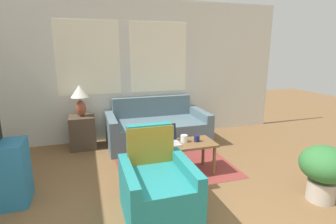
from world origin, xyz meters
name	(u,v)px	position (x,y,z in m)	size (l,w,h in m)	color
wall_back	(129,71)	(0.00, 3.60, 1.31)	(6.18, 0.06, 2.60)	silver
rug	(168,156)	(0.39, 2.43, 0.00)	(1.68, 2.05, 0.01)	brown
couch	(157,129)	(0.39, 3.12, 0.26)	(1.80, 0.93, 0.82)	slate
armchair	(157,189)	(-0.17, 1.03, 0.28)	(0.70, 0.82, 0.91)	teal
side_table	(83,132)	(-0.91, 3.28, 0.29)	(0.43, 0.43, 0.58)	#4C3D2D
table_lamp	(80,96)	(-0.91, 3.28, 0.92)	(0.30, 0.30, 0.54)	brown
coffee_table	(181,147)	(0.39, 1.82, 0.39)	(0.93, 0.45, 0.45)	brown
laptop	(166,140)	(0.19, 1.87, 0.51)	(0.34, 0.30, 0.24)	#B7B7BC
cup_navy	(197,139)	(0.62, 1.82, 0.49)	(0.08, 0.08, 0.09)	#191E4C
cup_yellow	(184,139)	(0.44, 1.85, 0.50)	(0.10, 0.10, 0.10)	white
potted_plant	(324,168)	(1.70, 0.71, 0.40)	(0.54, 0.54, 0.65)	#BCB2A3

